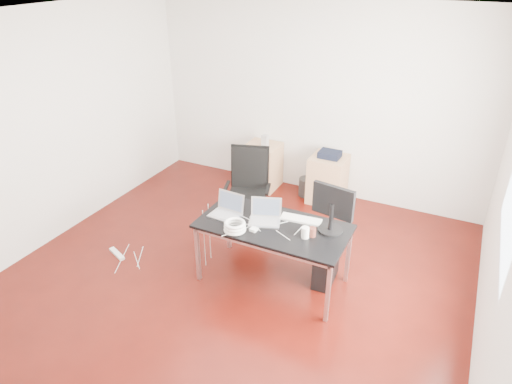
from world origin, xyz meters
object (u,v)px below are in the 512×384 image
at_px(office_chair, 248,186).
at_px(filing_cabinet_right, 328,179).
at_px(desk, 273,229).
at_px(pc_tower, 326,264).
at_px(filing_cabinet_left, 262,166).

xyz_separation_m(office_chair, filing_cabinet_right, (0.72, 1.15, -0.26)).
height_order(desk, filing_cabinet_right, desk).
bearing_deg(pc_tower, desk, -157.41).
bearing_deg(desk, pc_tower, 25.77).
distance_m(office_chair, filing_cabinet_right, 1.38).
relative_size(desk, office_chair, 1.48).
height_order(office_chair, filing_cabinet_left, office_chair).
xyz_separation_m(office_chair, filing_cabinet_left, (-0.34, 1.15, -0.26)).
xyz_separation_m(filing_cabinet_right, pc_tower, (0.59, -1.81, -0.13)).
bearing_deg(office_chair, filing_cabinet_right, 40.17).
distance_m(desk, pc_tower, 0.75).
bearing_deg(office_chair, desk, -67.97).
bearing_deg(desk, filing_cabinet_left, 118.26).
height_order(filing_cabinet_left, pc_tower, filing_cabinet_left).
relative_size(office_chair, filing_cabinet_right, 1.54).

